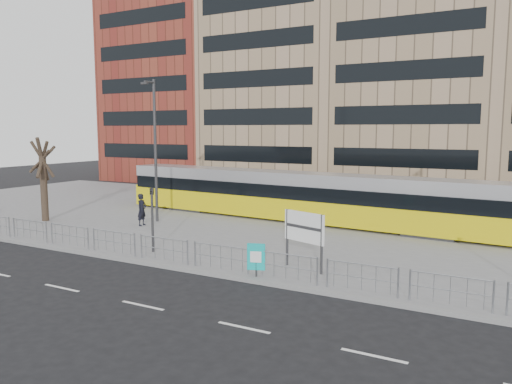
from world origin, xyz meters
The scene contains 13 objects.
ground centered at (0.00, 0.00, 0.00)m, with size 120.00×120.00×0.00m, color black.
plaza centered at (0.00, 12.00, 0.07)m, with size 64.00×24.00×0.15m, color slate.
kerb centered at (0.00, 0.05, 0.07)m, with size 64.00×0.25×0.17m, color gray.
building_row centered at (1.55, 34.27, 12.91)m, with size 70.40×18.40×31.20m.
pedestrian_barrier centered at (2.00, 0.50, 0.98)m, with size 32.07×0.07×1.10m.
road_markings centered at (1.00, -4.00, 0.01)m, with size 62.00×0.12×0.01m, color white.
tram centered at (0.40, 12.55, 1.71)m, with size 26.57×4.45×3.12m.
station_sign centered at (5.29, 2.27, 1.84)m, with size 2.04×0.76×2.45m.
ad_panel centered at (4.03, 0.40, 0.94)m, with size 0.70×0.29×1.35m.
pedestrian centered at (-7.20, 6.45, 1.13)m, with size 0.71×0.47×1.96m, color black.
traffic_light_west centered at (-2.26, 1.60, 2.12)m, with size 0.21×0.23×3.10m.
lamp_post_west centered at (-7.32, 7.95, 4.99)m, with size 0.45×1.04×8.92m.
bare_tree centered at (-13.79, 4.73, 5.60)m, with size 4.42×4.42×7.47m.
Camera 1 is at (13.27, -16.61, 6.00)m, focal length 35.00 mm.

